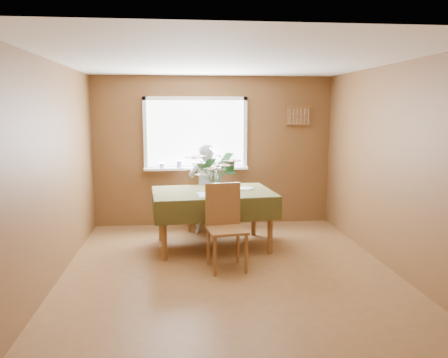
{
  "coord_description": "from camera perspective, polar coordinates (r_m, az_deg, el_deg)",
  "views": [
    {
      "loc": [
        -0.58,
        -5.07,
        1.96
      ],
      "look_at": [
        0.0,
        0.55,
        1.05
      ],
      "focal_mm": 35.0,
      "sensor_mm": 36.0,
      "label": 1
    }
  ],
  "objects": [
    {
      "name": "ceiling",
      "position": [
        5.13,
        0.66,
        15.2
      ],
      "size": [
        4.5,
        4.5,
        0.0
      ],
      "primitive_type": "plane",
      "rotation": [
        3.14,
        0.0,
        0.0
      ],
      "color": "white",
      "rests_on": "wall_back"
    },
    {
      "name": "chair_far",
      "position": [
        7.08,
        -3.13,
        -2.33
      ],
      "size": [
        0.47,
        0.47,
        1.02
      ],
      "rotation": [
        0.0,
        0.0,
        3.2
      ],
      "color": "brown",
      "rests_on": "floor"
    },
    {
      "name": "table_knife",
      "position": [
        5.96,
        0.19,
        -1.85
      ],
      "size": [
        0.05,
        0.24,
        0.0
      ],
      "primitive_type": "cube",
      "rotation": [
        0.0,
        0.0,
        0.1
      ],
      "color": "silver",
      "rests_on": "dining_table"
    },
    {
      "name": "side_plate",
      "position": [
        6.32,
        2.79,
        -1.24
      ],
      "size": [
        0.3,
        0.3,
        0.01
      ],
      "primitive_type": "cylinder",
      "rotation": [
        0.0,
        0.0,
        -0.32
      ],
      "color": "white",
      "rests_on": "dining_table"
    },
    {
      "name": "dining_table",
      "position": [
        6.17,
        -1.47,
        -2.5
      ],
      "size": [
        1.77,
        1.28,
        0.82
      ],
      "rotation": [
        0.0,
        0.0,
        0.08
      ],
      "color": "brown",
      "rests_on": "floor"
    },
    {
      "name": "window_assembly",
      "position": [
        7.29,
        -3.64,
        4.37
      ],
      "size": [
        1.72,
        0.2,
        1.22
      ],
      "color": "white",
      "rests_on": "wall_back"
    },
    {
      "name": "seated_woman",
      "position": [
        6.92,
        -2.5,
        -1.24
      ],
      "size": [
        0.54,
        0.37,
        1.43
      ],
      "primitive_type": "imported",
      "rotation": [
        0.0,
        0.0,
        3.2
      ],
      "color": "white",
      "rests_on": "floor"
    },
    {
      "name": "wall_back",
      "position": [
        7.37,
        -1.37,
        3.62
      ],
      "size": [
        4.0,
        0.0,
        4.0
      ],
      "primitive_type": "plane",
      "rotation": [
        1.57,
        0.0,
        0.0
      ],
      "color": "brown",
      "rests_on": "floor"
    },
    {
      "name": "floor",
      "position": [
        5.46,
        0.61,
        -11.87
      ],
      "size": [
        4.5,
        4.5,
        0.0
      ],
      "primitive_type": "plane",
      "color": "brown",
      "rests_on": "ground"
    },
    {
      "name": "chair_near",
      "position": [
        5.42,
        0.15,
        -5.76
      ],
      "size": [
        0.51,
        0.51,
        1.05
      ],
      "rotation": [
        0.0,
        0.0,
        0.13
      ],
      "color": "brown",
      "rests_on": "floor"
    },
    {
      "name": "wall_right",
      "position": [
        5.73,
        20.93,
        1.43
      ],
      "size": [
        0.0,
        4.5,
        4.5
      ],
      "primitive_type": "plane",
      "rotation": [
        1.57,
        0.0,
        -1.57
      ],
      "color": "brown",
      "rests_on": "floor"
    },
    {
      "name": "wall_left",
      "position": [
        5.31,
        -21.36,
        0.84
      ],
      "size": [
        0.0,
        4.5,
        4.5
      ],
      "primitive_type": "plane",
      "rotation": [
        1.57,
        0.0,
        1.57
      ],
      "color": "brown",
      "rests_on": "floor"
    },
    {
      "name": "wall_front",
      "position": [
        2.96,
        5.63,
        -4.74
      ],
      "size": [
        4.0,
        0.0,
        4.0
      ],
      "primitive_type": "plane",
      "rotation": [
        -1.57,
        0.0,
        0.0
      ],
      "color": "brown",
      "rests_on": "floor"
    },
    {
      "name": "spoon_rack",
      "position": [
        7.56,
        9.77,
        8.19
      ],
      "size": [
        0.44,
        0.05,
        0.33
      ],
      "color": "brown",
      "rests_on": "wall_back"
    },
    {
      "name": "flower_bouquet",
      "position": [
        5.89,
        -1.2,
        1.36
      ],
      "size": [
        0.62,
        0.62,
        0.53
      ],
      "rotation": [
        0.0,
        0.0,
        0.27
      ],
      "color": "white",
      "rests_on": "dining_table"
    }
  ]
}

